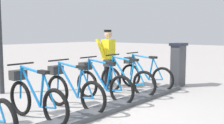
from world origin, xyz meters
name	(u,v)px	position (x,y,z in m)	size (l,w,h in m)	color
ground_plane	(101,113)	(0.00, 0.00, 0.00)	(60.00, 60.00, 0.00)	#B0A7A3
dock_rail_base	(101,111)	(0.00, 0.00, 0.05)	(0.44, 6.14, 0.10)	#47474C
payment_kiosk	(178,64)	(0.05, -3.42, 0.67)	(0.36, 0.52, 1.28)	#38383D
bike_docked_0	(144,74)	(0.63, -2.47, 0.43)	(1.72, 0.54, 1.02)	black
bike_docked_1	(124,78)	(0.63, -1.58, 0.43)	(1.72, 0.54, 1.02)	black
bike_docked_2	(101,83)	(0.63, -0.69, 0.43)	(1.72, 0.54, 1.02)	black
bike_docked_3	(72,89)	(0.63, 0.20, 0.43)	(1.72, 0.54, 1.02)	black
bike_docked_4	(34,97)	(0.63, 1.09, 0.43)	(1.72, 0.54, 1.02)	black
worker_near_rack	(108,56)	(1.64, -2.11, 0.91)	(0.50, 0.67, 1.66)	white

